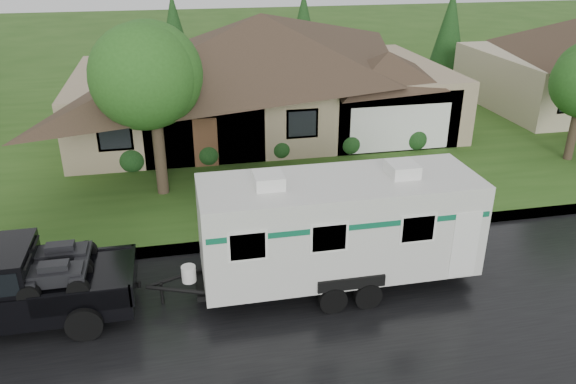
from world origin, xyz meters
name	(u,v)px	position (x,y,z in m)	size (l,w,h in m)	color
ground	(275,281)	(0.00, 0.00, 0.00)	(140.00, 140.00, 0.00)	#2A4F18
road	(289,323)	(0.00, -2.00, 0.01)	(140.00, 8.00, 0.01)	black
curb	(262,241)	(0.00, 2.25, 0.07)	(140.00, 0.50, 0.15)	gray
lawn	(222,124)	(0.00, 15.00, 0.07)	(140.00, 26.00, 0.15)	#2A4F18
house_main	(268,59)	(2.29, 13.84, 3.59)	(19.44, 10.80, 6.90)	#9B8769
tree_left_green	(152,77)	(-3.07, 6.61, 4.58)	(3.86, 3.86, 6.39)	#382B1E
shrub_row	(280,147)	(2.00, 9.30, 0.65)	(13.60, 1.00, 1.00)	#143814
travel_trailer	(339,225)	(1.69, -0.48, 1.87)	(7.88, 2.77, 3.53)	silver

